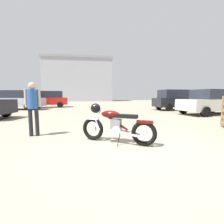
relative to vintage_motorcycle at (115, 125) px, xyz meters
The scene contains 8 objects.
ground_plane 0.69m from the vintage_motorcycle, 27.33° to the right, with size 80.00×80.00×0.00m, color gray.
vintage_motorcycle is the anchor object (origin of this frame).
bystander 2.65m from the vintage_motorcycle, 155.19° to the left, with size 0.46×0.30×1.66m.
dark_sedan_left 11.07m from the vintage_motorcycle, 50.79° to the left, with size 3.99×2.01×1.78m.
silver_sedan_mid 14.55m from the vintage_motorcycle, 109.36° to the left, with size 4.04×2.11×1.78m.
white_estate_far 8.98m from the vintage_motorcycle, 34.78° to the left, with size 4.43×2.45×1.67m.
pale_sedan_back 13.38m from the vintage_motorcycle, 122.87° to the left, with size 4.90×2.47×1.74m.
industrial_building 36.01m from the vintage_motorcycle, 94.32° to the left, with size 16.07×10.23×10.09m.
Camera 1 is at (-1.11, -3.69, 1.25)m, focal length 24.39 mm.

